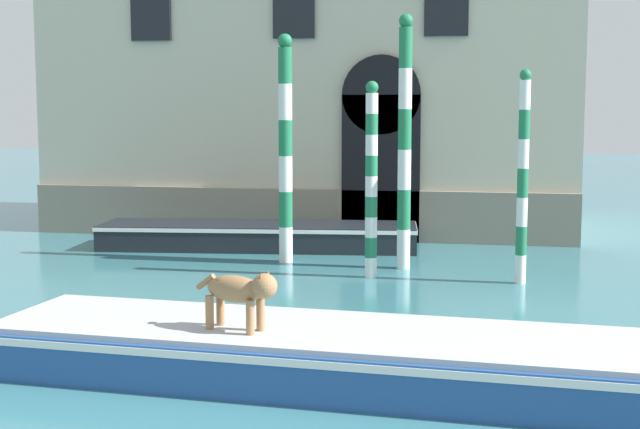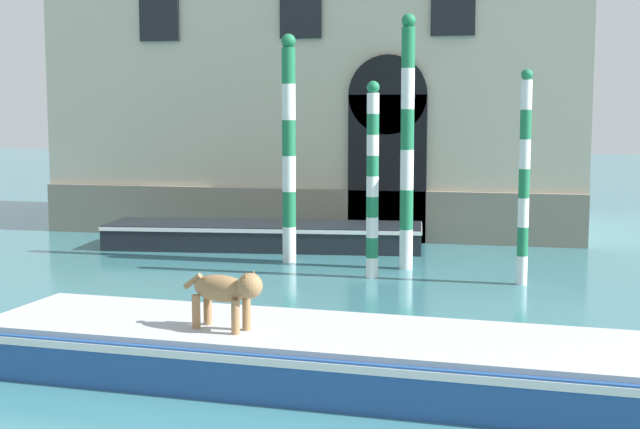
{
  "view_description": "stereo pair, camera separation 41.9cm",
  "coord_description": "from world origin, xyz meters",
  "views": [
    {
      "loc": [
        3.54,
        -2.76,
        2.94
      ],
      "look_at": [
        0.71,
        11.81,
        1.2
      ],
      "focal_mm": 50.0,
      "sensor_mm": 36.0,
      "label": 1
    },
    {
      "loc": [
        3.95,
        -2.67,
        2.94
      ],
      "look_at": [
        0.71,
        11.81,
        1.2
      ],
      "focal_mm": 50.0,
      "sensor_mm": 36.0,
      "label": 2
    }
  ],
  "objects": [
    {
      "name": "boat_foreground",
      "position": [
        1.78,
        6.57,
        0.31
      ],
      "size": [
        7.77,
        2.47,
        0.58
      ],
      "rotation": [
        0.0,
        0.0,
        -0.06
      ],
      "color": "#234C8C",
      "rests_on": "ground_plane"
    },
    {
      "name": "dog_on_deck",
      "position": [
        0.91,
        6.3,
        1.01
      ],
      "size": [
        0.99,
        0.49,
        0.67
      ],
      "rotation": [
        0.0,
        0.0,
        -0.3
      ],
      "color": "#997047",
      "rests_on": "boat_foreground"
    },
    {
      "name": "boat_moored_near_palazzo",
      "position": [
        -1.34,
        15.51,
        0.28
      ],
      "size": [
        6.87,
        2.36,
        0.53
      ],
      "rotation": [
        0.0,
        0.0,
        0.11
      ],
      "color": "black",
      "rests_on": "ground_plane"
    },
    {
      "name": "mooring_pole_0",
      "position": [
        1.94,
        13.65,
        2.36
      ],
      "size": [
        0.26,
        0.26,
        4.68
      ],
      "color": "white",
      "rests_on": "ground_plane"
    },
    {
      "name": "mooring_pole_1",
      "position": [
        -0.38,
        13.95,
        2.21
      ],
      "size": [
        0.28,
        0.28,
        4.39
      ],
      "color": "white",
      "rests_on": "ground_plane"
    },
    {
      "name": "mooring_pole_2",
      "position": [
        1.47,
        12.64,
        1.74
      ],
      "size": [
        0.22,
        0.22,
        3.45
      ],
      "color": "white",
      "rests_on": "ground_plane"
    },
    {
      "name": "mooring_pole_3",
      "position": [
        4.05,
        12.59,
        1.83
      ],
      "size": [
        0.19,
        0.19,
        3.62
      ],
      "color": "white",
      "rests_on": "ground_plane"
    }
  ]
}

